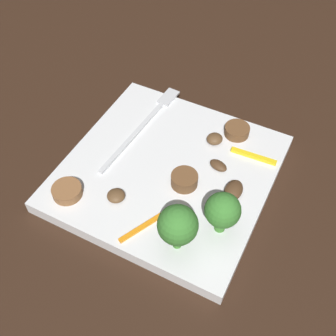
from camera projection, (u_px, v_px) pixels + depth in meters
ground_plane at (168, 177)px, 0.52m from camera, size 1.40×1.40×0.00m
plate at (168, 173)px, 0.51m from camera, size 0.25×0.25×0.02m
fork at (146, 121)px, 0.56m from camera, size 0.18×0.02×0.00m
broccoli_floret_0 at (178, 225)px, 0.41m from camera, size 0.04×0.04×0.06m
broccoli_floret_1 at (223, 211)px, 0.43m from camera, size 0.04×0.04×0.05m
sausage_slice_0 at (184, 180)px, 0.49m from camera, size 0.04×0.04×0.02m
sausage_slice_1 at (237, 131)px, 0.54m from camera, size 0.05×0.05×0.01m
sausage_slice_2 at (67, 191)px, 0.48m from camera, size 0.04×0.04×0.01m
mushroom_0 at (233, 191)px, 0.48m from camera, size 0.03×0.02×0.01m
mushroom_1 at (116, 196)px, 0.47m from camera, size 0.03×0.03×0.01m
mushroom_2 at (218, 165)px, 0.50m from camera, size 0.02×0.03×0.01m
mushroom_3 at (215, 139)px, 0.53m from camera, size 0.03×0.03×0.01m
pepper_strip_0 at (254, 156)px, 0.52m from camera, size 0.01×0.06×0.00m
pepper_strip_1 at (141, 228)px, 0.45m from camera, size 0.05×0.03×0.00m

